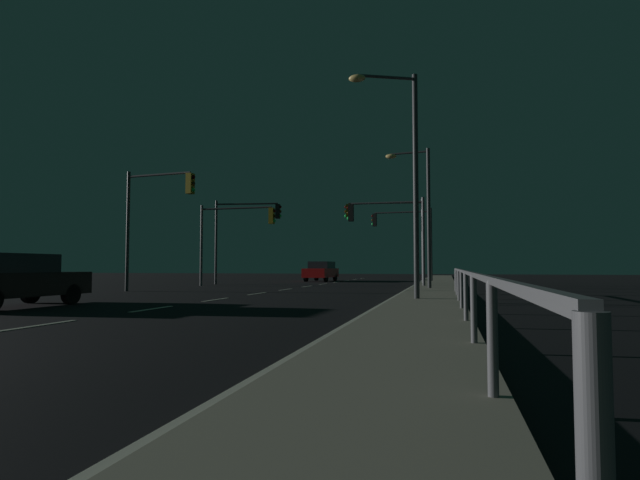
% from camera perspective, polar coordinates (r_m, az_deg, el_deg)
% --- Properties ---
extents(ground_plane, '(112.00, 112.00, 0.00)m').
position_cam_1_polar(ground_plane, '(22.44, -6.73, -6.07)').
color(ground_plane, black).
rests_on(ground_plane, ground).
extents(sidewalk_right, '(2.26, 77.00, 0.14)m').
position_cam_1_polar(sidewalk_right, '(20.96, 12.62, -6.04)').
color(sidewalk_right, '#9E937F').
rests_on(sidewalk_right, ground).
extents(lane_markings_center, '(0.14, 50.00, 0.01)m').
position_cam_1_polar(lane_markings_center, '(25.73, -3.93, -5.67)').
color(lane_markings_center, silver).
rests_on(lane_markings_center, ground).
extents(lane_edge_line, '(0.14, 53.00, 0.01)m').
position_cam_1_polar(lane_edge_line, '(26.02, 9.89, -5.60)').
color(lane_edge_line, silver).
rests_on(lane_edge_line, ground).
extents(car, '(1.93, 4.45, 1.57)m').
position_cam_1_polar(car, '(17.21, -31.86, -3.83)').
color(car, black).
rests_on(car, ground).
extents(car_oncoming, '(1.97, 4.46, 1.57)m').
position_cam_1_polar(car_oncoming, '(39.79, 0.14, -3.56)').
color(car_oncoming, '#B71414').
rests_on(car_oncoming, ground).
extents(traffic_light_mid_right, '(5.10, 0.91, 5.43)m').
position_cam_1_polar(traffic_light_mid_right, '(32.73, 7.77, 1.97)').
color(traffic_light_mid_right, '#4C4C51').
rests_on(traffic_light_mid_right, sidewalk_right).
extents(traffic_light_far_right, '(3.81, 0.57, 5.79)m').
position_cam_1_polar(traffic_light_far_right, '(24.90, -18.35, 3.72)').
color(traffic_light_far_right, '#2D3033').
rests_on(traffic_light_far_right, ground).
extents(traffic_light_far_center, '(4.37, 0.34, 4.87)m').
position_cam_1_polar(traffic_light_far_center, '(28.13, 7.74, 1.91)').
color(traffic_light_far_center, '#4C4C51').
rests_on(traffic_light_far_center, sidewalk_right).
extents(traffic_light_far_left, '(4.47, 0.85, 5.59)m').
position_cam_1_polar(traffic_light_far_left, '(33.41, -8.68, 1.76)').
color(traffic_light_far_left, '#38383D').
rests_on(traffic_light_far_left, ground).
extents(traffic_light_near_left, '(4.48, 0.46, 5.32)m').
position_cam_1_polar(traffic_light_near_left, '(37.41, 9.62, 1.20)').
color(traffic_light_near_left, '#4C4C51').
rests_on(traffic_light_near_left, sidewalk_right).
extents(traffic_light_mid_left, '(4.90, 0.34, 4.95)m').
position_cam_1_polar(traffic_light_mid_left, '(30.49, -9.74, 1.44)').
color(traffic_light_mid_left, '#4C4C51').
rests_on(traffic_light_mid_left, ground).
extents(street_lamp_far_end, '(2.23, 0.49, 6.92)m').
position_cam_1_polar(street_lamp_far_end, '(25.29, 11.49, 4.18)').
color(street_lamp_far_end, '#2D3033').
rests_on(street_lamp_far_end, sidewalk_right).
extents(street_lamp_corner, '(2.19, 1.07, 7.51)m').
position_cam_1_polar(street_lamp_corner, '(16.98, 9.68, 8.81)').
color(street_lamp_corner, '#2D3033').
rests_on(street_lamp_corner, sidewalk_right).
extents(barrier_fence, '(0.09, 20.63, 0.98)m').
position_cam_1_polar(barrier_fence, '(11.70, 16.08, -4.51)').
color(barrier_fence, '#59595E').
rests_on(barrier_fence, sidewalk_right).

